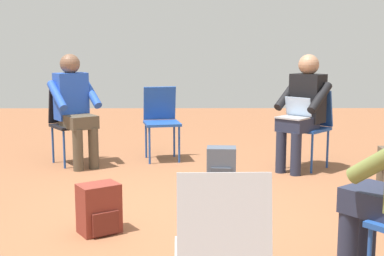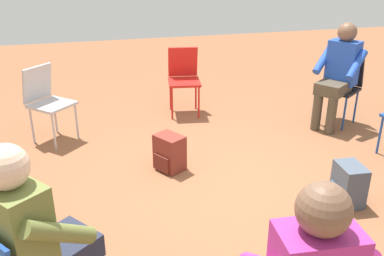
% 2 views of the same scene
% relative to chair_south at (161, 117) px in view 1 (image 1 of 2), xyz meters
% --- Properties ---
extents(ground_plane, '(14.00, 14.00, 0.00)m').
position_rel_chair_south_xyz_m(ground_plane, '(-0.26, 2.04, -0.50)').
color(ground_plane, brown).
extents(chair_south, '(0.47, 0.50, 0.85)m').
position_rel_chair_south_xyz_m(chair_south, '(0.00, 0.00, 0.00)').
color(chair_south, '#1E4799').
rests_on(chair_south, ground).
extents(chair_north, '(0.41, 0.44, 0.85)m').
position_rel_chair_south_xyz_m(chair_north, '(-0.46, 4.04, 0.00)').
color(chair_north, '#B7B7BC').
rests_on(chair_north, ground).
extents(chair_southwest, '(0.58, 0.59, 0.85)m').
position_rel_chair_south_xyz_m(chair_southwest, '(-1.65, 0.43, 0.00)').
color(chair_southwest, '#1E4799').
rests_on(chair_southwest, ground).
extents(chair_southeast, '(0.57, 0.58, 0.85)m').
position_rel_chair_south_xyz_m(chair_southeast, '(1.03, 0.19, 0.00)').
color(chair_southeast, black).
rests_on(chair_southeast, ground).
extents(person_with_laptop, '(0.63, 0.64, 1.24)m').
position_rel_chair_south_xyz_m(person_with_laptop, '(-1.54, 0.55, 0.20)').
color(person_with_laptop, '#23283D').
rests_on(person_with_laptop, ground).
extents(person_in_blue, '(0.63, 0.63, 1.24)m').
position_rel_chair_south_xyz_m(person_in_blue, '(0.94, 0.33, 0.20)').
color(person_in_blue, '#4C4233').
rests_on(person_in_blue, ground).
extents(backpack_near_laptop_user, '(0.29, 0.26, 0.36)m').
position_rel_chair_south_xyz_m(backpack_near_laptop_user, '(-0.64, 1.12, -0.34)').
color(backpack_near_laptop_user, '#475160').
rests_on(backpack_near_laptop_user, ground).
extents(backpack_by_empty_chair, '(0.34, 0.32, 0.36)m').
position_rel_chair_south_xyz_m(backpack_by_empty_chair, '(0.32, 2.49, -0.34)').
color(backpack_by_empty_chair, maroon).
rests_on(backpack_by_empty_chair, ground).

